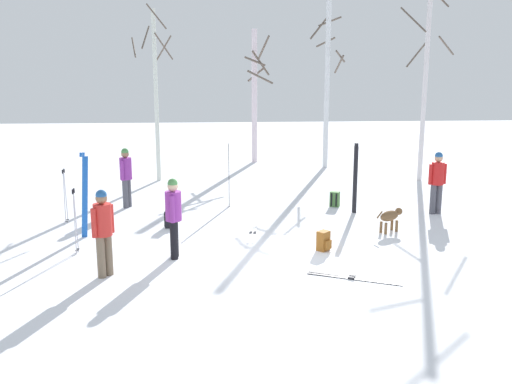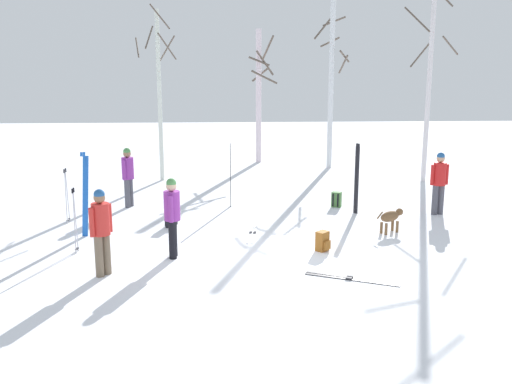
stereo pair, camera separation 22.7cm
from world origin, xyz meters
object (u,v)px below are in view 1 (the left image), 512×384
person_1 (103,227)px  ski_poles_1 (75,219)px  person_0 (437,179)px  water_bottle_0 (321,235)px  person_2 (126,174)px  backpack_1 (324,241)px  backpack_0 (170,219)px  ski_pair_planted_1 (355,179)px  birch_tree_2 (327,79)px  ski_pair_planted_2 (229,175)px  ski_pair_lying_1 (354,278)px  birch_tree_1 (255,93)px  ski_poles_0 (65,195)px  ski_pair_planted_0 (85,196)px  ski_pair_lying_0 (253,232)px  birch_tree_0 (156,91)px  dog (391,217)px  backpack_2 (335,199)px  birch_tree_3 (425,78)px  person_3 (174,213)px

person_1 → ski_poles_1: bearing=120.9°
person_0 → water_bottle_0: person_0 is taller
person_2 → backpack_1: size_ratio=3.90×
backpack_1 → ski_poles_1: bearing=178.0°
backpack_0 → water_bottle_0: 3.84m
ski_pair_planted_1 → backpack_0: 5.15m
backpack_0 → birch_tree_2: bearing=56.8°
ski_pair_planted_2 → backpack_0: bearing=-125.8°
person_2 → ski_pair_lying_1: person_2 is taller
birch_tree_1 → ski_poles_0: bearing=-120.6°
ski_pair_planted_0 → ski_pair_lying_0: 4.09m
ski_pair_planted_0 → birch_tree_0: 7.24m
person_2 → dog: (6.81, -2.99, -0.59)m
person_2 → dog: 7.46m
ski_pair_planted_2 → birch_tree_0: size_ratio=0.31×
person_0 → backpack_1: size_ratio=3.90×
person_2 → backpack_2: 6.04m
ski_pair_lying_0 → birch_tree_1: birch_tree_1 is taller
ski_poles_0 → water_bottle_0: (6.32, -1.89, -0.65)m
person_2 → ski_pair_planted_0: 2.97m
dog → water_bottle_0: dog is taller
ski_pair_lying_0 → ski_pair_lying_1: 3.66m
ski_poles_1 → ski_pair_planted_1: bearing=23.9°
dog → ski_pair_planted_2: (-3.88, 2.89, 0.53)m
backpack_2 → person_2: bearing=177.0°
backpack_0 → person_1: bearing=-106.3°
ski_pair_planted_0 → ski_poles_0: (-0.80, 1.28, -0.25)m
dog → ski_poles_1: bearing=-171.1°
ski_pair_lying_1 → water_bottle_0: water_bottle_0 is taller
ski_poles_0 → birch_tree_3: bearing=23.9°
ski_pair_planted_0 → ski_poles_1: size_ratio=1.42×
person_3 → ski_poles_1: 2.20m
ski_poles_0 → backpack_0: 2.83m
person_2 → ski_pair_lying_0: bearing=-39.6°
person_2 → birch_tree_1: (4.20, 7.66, 1.89)m
ski_pair_planted_1 → birch_tree_0: birch_tree_0 is taller
ski_pair_lying_1 → ski_poles_1: bearing=161.1°
ski_pair_planted_2 → birch_tree_1: 8.10m
person_3 → birch_tree_2: 12.29m
ski_pair_planted_0 → water_bottle_0: size_ratio=9.25×
water_bottle_0 → person_1: bearing=-155.7°
person_2 → person_3: size_ratio=1.00×
person_1 → ski_poles_1: 1.73m
birch_tree_2 → backpack_1: bearing=-100.8°
ski_pair_lying_1 → birch_tree_3: (4.55, 9.34, 3.58)m
person_0 → backpack_0: bearing=-172.9°
ski_pair_lying_0 → birch_tree_2: 10.33m
ski_pair_planted_2 → birch_tree_0: birch_tree_0 is taller
ski_pair_lying_1 → backpack_0: 5.41m
person_0 → ski_poles_1: person_0 is taller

